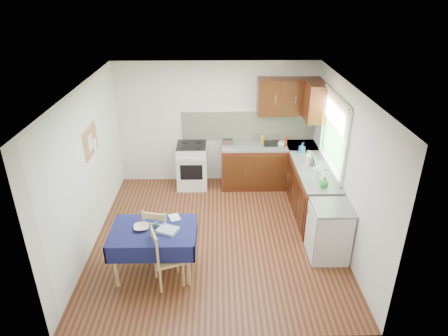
{
  "coord_description": "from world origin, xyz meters",
  "views": [
    {
      "loc": [
        0.01,
        -5.54,
        3.94
      ],
      "look_at": [
        0.12,
        0.28,
        1.13
      ],
      "focal_mm": 32.0,
      "sensor_mm": 36.0,
      "label": 1
    }
  ],
  "objects_px": {
    "dish_rack": "(313,165)",
    "chair_far": "(159,233)",
    "chair_near": "(165,256)",
    "kettle": "(317,173)",
    "dining_table": "(154,236)",
    "toaster": "(228,143)",
    "sandwich_press": "(271,141)"
  },
  "relations": [
    {
      "from": "chair_near",
      "to": "toaster",
      "type": "distance_m",
      "value": 3.02
    },
    {
      "from": "chair_near",
      "to": "toaster",
      "type": "height_order",
      "value": "toaster"
    },
    {
      "from": "sandwich_press",
      "to": "kettle",
      "type": "height_order",
      "value": "kettle"
    },
    {
      "from": "toaster",
      "to": "kettle",
      "type": "bearing_deg",
      "value": -49.03
    },
    {
      "from": "dish_rack",
      "to": "chair_near",
      "type": "bearing_deg",
      "value": -149.19
    },
    {
      "from": "chair_near",
      "to": "toaster",
      "type": "xyz_separation_m",
      "value": [
        0.94,
        2.83,
        0.5
      ]
    },
    {
      "from": "dining_table",
      "to": "toaster",
      "type": "xyz_separation_m",
      "value": [
        1.12,
        2.57,
        0.36
      ]
    },
    {
      "from": "dish_rack",
      "to": "kettle",
      "type": "height_order",
      "value": "kettle"
    },
    {
      "from": "sandwich_press",
      "to": "kettle",
      "type": "distance_m",
      "value": 1.64
    },
    {
      "from": "chair_far",
      "to": "kettle",
      "type": "xyz_separation_m",
      "value": [
        2.52,
        0.88,
        0.53
      ]
    },
    {
      "from": "dining_table",
      "to": "toaster",
      "type": "relative_size",
      "value": 5.25
    },
    {
      "from": "dining_table",
      "to": "dish_rack",
      "type": "relative_size",
      "value": 2.6
    },
    {
      "from": "dish_rack",
      "to": "dining_table",
      "type": "bearing_deg",
      "value": -155.02
    },
    {
      "from": "sandwich_press",
      "to": "dish_rack",
      "type": "relative_size",
      "value": 0.62
    },
    {
      "from": "toaster",
      "to": "kettle",
      "type": "xyz_separation_m",
      "value": [
        1.43,
        -1.42,
        0.04
      ]
    },
    {
      "from": "toaster",
      "to": "dish_rack",
      "type": "relative_size",
      "value": 0.49
    },
    {
      "from": "toaster",
      "to": "sandwich_press",
      "type": "relative_size",
      "value": 0.8
    },
    {
      "from": "chair_near",
      "to": "kettle",
      "type": "bearing_deg",
      "value": -79.28
    },
    {
      "from": "toaster",
      "to": "sandwich_press",
      "type": "bearing_deg",
      "value": 3.31
    },
    {
      "from": "chair_near",
      "to": "dish_rack",
      "type": "xyz_separation_m",
      "value": [
        2.43,
        1.94,
        0.45
      ]
    },
    {
      "from": "chair_near",
      "to": "sandwich_press",
      "type": "height_order",
      "value": "sandwich_press"
    },
    {
      "from": "chair_far",
      "to": "sandwich_press",
      "type": "bearing_deg",
      "value": -114.01
    },
    {
      "from": "toaster",
      "to": "dish_rack",
      "type": "height_order",
      "value": "dish_rack"
    },
    {
      "from": "dining_table",
      "to": "dish_rack",
      "type": "xyz_separation_m",
      "value": [
        2.61,
        1.68,
        0.3
      ]
    },
    {
      "from": "dining_table",
      "to": "chair_near",
      "type": "xyz_separation_m",
      "value": [
        0.18,
        -0.26,
        -0.15
      ]
    },
    {
      "from": "dish_rack",
      "to": "chair_far",
      "type": "bearing_deg",
      "value": -159.11
    },
    {
      "from": "dining_table",
      "to": "kettle",
      "type": "bearing_deg",
      "value": 17.99
    },
    {
      "from": "dish_rack",
      "to": "toaster",
      "type": "bearing_deg",
      "value": 141.38
    },
    {
      "from": "toaster",
      "to": "sandwich_press",
      "type": "distance_m",
      "value": 0.87
    },
    {
      "from": "chair_far",
      "to": "chair_near",
      "type": "xyz_separation_m",
      "value": [
        0.15,
        -0.53,
        -0.01
      ]
    },
    {
      "from": "chair_far",
      "to": "dish_rack",
      "type": "bearing_deg",
      "value": -136.46
    },
    {
      "from": "chair_far",
      "to": "chair_near",
      "type": "relative_size",
      "value": 1.03
    }
  ]
}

